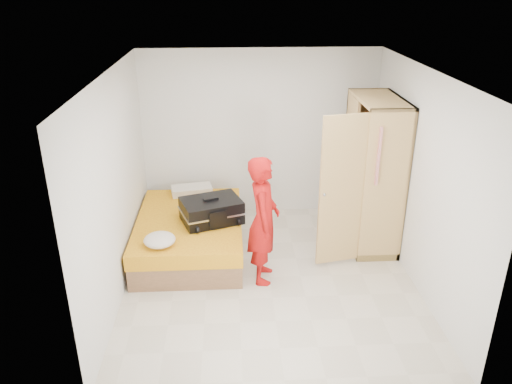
{
  "coord_description": "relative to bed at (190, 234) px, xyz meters",
  "views": [
    {
      "loc": [
        -0.48,
        -5.41,
        3.55
      ],
      "look_at": [
        -0.15,
        0.45,
        1.0
      ],
      "focal_mm": 35.0,
      "sensor_mm": 36.0,
      "label": 1
    }
  ],
  "objects": [
    {
      "name": "bed",
      "position": [
        0.0,
        0.0,
        0.0
      ],
      "size": [
        1.42,
        2.02,
        0.5
      ],
      "color": "#8E6040",
      "rests_on": "ground"
    },
    {
      "name": "person",
      "position": [
        0.97,
        -0.75,
        0.57
      ],
      "size": [
        0.44,
        0.63,
        1.63
      ],
      "primitive_type": "imported",
      "rotation": [
        0.0,
        0.0,
        1.49
      ],
      "color": "red",
      "rests_on": "ground"
    },
    {
      "name": "round_cushion",
      "position": [
        -0.31,
        -0.73,
        0.32
      ],
      "size": [
        0.39,
        0.39,
        0.15
      ],
      "primitive_type": "ellipsoid",
      "color": "silver",
      "rests_on": "bed"
    },
    {
      "name": "room",
      "position": [
        1.05,
        -0.76,
        1.05
      ],
      "size": [
        4.0,
        4.02,
        2.6
      ],
      "color": "beige",
      "rests_on": "ground"
    },
    {
      "name": "wardrobe",
      "position": [
        2.5,
        0.09,
        0.75
      ],
      "size": [
        1.16,
        1.3,
        2.1
      ],
      "color": "tan",
      "rests_on": "ground"
    },
    {
      "name": "suitcase",
      "position": [
        0.32,
        -0.1,
        0.4
      ],
      "size": [
        0.93,
        0.79,
        0.34
      ],
      "rotation": [
        0.0,
        0.0,
        0.33
      ],
      "color": "black",
      "rests_on": "bed"
    },
    {
      "name": "pillow",
      "position": [
        -0.01,
        0.85,
        0.3
      ],
      "size": [
        0.65,
        0.41,
        0.11
      ],
      "primitive_type": "cube",
      "rotation": [
        0.0,
        0.0,
        0.18
      ],
      "color": "silver",
      "rests_on": "bed"
    }
  ]
}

